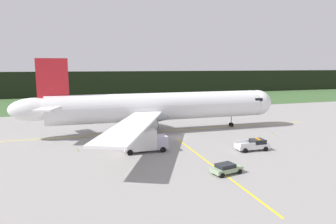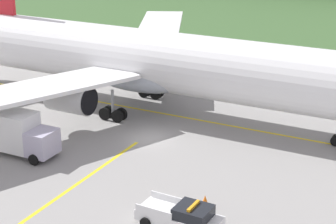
% 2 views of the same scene
% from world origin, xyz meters
% --- Properties ---
extents(ground, '(320.00, 320.00, 0.00)m').
position_xyz_m(ground, '(0.00, 0.00, 0.00)').
color(ground, gray).
extents(grass_verge, '(320.00, 47.60, 0.04)m').
position_xyz_m(grass_verge, '(0.00, 59.54, 0.02)').
color(grass_verge, '#395A2E').
rests_on(grass_verge, ground).
extents(distant_tree_line, '(288.00, 5.34, 11.08)m').
position_xyz_m(distant_tree_line, '(0.00, 86.25, 5.54)').
color(distant_tree_line, black).
rests_on(distant_tree_line, ground).
extents(taxiway_centerline_main, '(70.64, 1.65, 0.01)m').
position_xyz_m(taxiway_centerline_main, '(-1.92, 6.08, 0.00)').
color(taxiway_centerline_main, yellow).
rests_on(taxiway_centerline_main, ground).
extents(taxiway_centerline_spur, '(0.88, 30.35, 0.01)m').
position_xyz_m(taxiway_centerline_spur, '(-0.85, -16.44, 0.00)').
color(taxiway_centerline_spur, yellow).
rests_on(taxiway_centerline_spur, ground).
extents(airliner, '(54.78, 53.72, 14.96)m').
position_xyz_m(airliner, '(-2.47, 6.09, 5.09)').
color(airliner, white).
rests_on(airliner, ground).
extents(ops_pickup_truck, '(5.50, 2.55, 1.94)m').
position_xyz_m(ops_pickup_truck, '(8.75, -12.02, 0.90)').
color(ops_pickup_truck, silver).
rests_on(ops_pickup_truck, ground).
extents(catering_truck, '(6.96, 2.67, 3.71)m').
position_xyz_m(catering_truck, '(-8.40, -7.55, 1.87)').
color(catering_truck, '#AFA9C1').
rests_on(catering_truck, ground).
extents(staff_car, '(4.33, 2.70, 1.30)m').
position_xyz_m(staff_car, '(-0.58, -20.01, 0.70)').
color(staff_car, '#8CA47F').
rests_on(staff_car, ground).
extents(apron_cone, '(0.57, 0.57, 0.71)m').
position_xyz_m(apron_cone, '(8.83, -8.54, 0.35)').
color(apron_cone, black).
rests_on(apron_cone, ground).
extents(taxiway_edge_light_east, '(0.12, 0.12, 0.45)m').
position_xyz_m(taxiway_edge_light_east, '(18.48, -4.18, 0.24)').
color(taxiway_edge_light_east, yellow).
rests_on(taxiway_edge_light_east, ground).
extents(taxiway_edge_light_west, '(0.12, 0.12, 0.43)m').
position_xyz_m(taxiway_edge_light_west, '(-18.43, -4.18, 0.23)').
color(taxiway_edge_light_west, yellow).
rests_on(taxiway_edge_light_west, ground).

